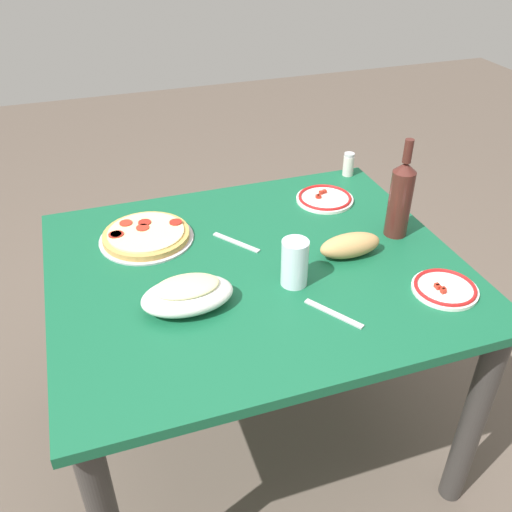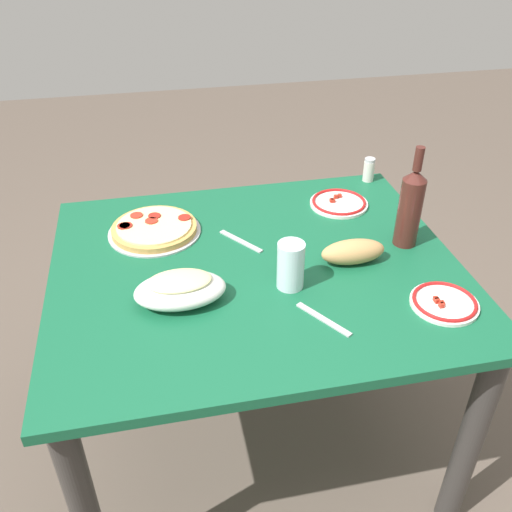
{
  "view_description": "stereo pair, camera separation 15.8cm",
  "coord_description": "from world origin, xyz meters",
  "px_view_note": "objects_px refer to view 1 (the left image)",
  "views": [
    {
      "loc": [
        -0.42,
        -1.24,
        1.66
      ],
      "look_at": [
        0.0,
        0.0,
        0.77
      ],
      "focal_mm": 39.04,
      "sensor_mm": 36.0,
      "label": 1
    },
    {
      "loc": [
        -0.27,
        -1.28,
        1.66
      ],
      "look_at": [
        0.0,
        0.0,
        0.77
      ],
      "focal_mm": 39.04,
      "sensor_mm": 36.0,
      "label": 2
    }
  ],
  "objects_px": {
    "baked_pasta_dish": "(187,294)",
    "side_plate_far": "(325,198)",
    "pepperoni_pizza": "(146,235)",
    "dining_table": "(256,298)",
    "water_glass": "(295,263)",
    "side_plate_near": "(445,288)",
    "wine_bottle": "(400,198)",
    "spice_shaker": "(348,164)",
    "bread_loaf": "(350,245)"
  },
  "relations": [
    {
      "from": "wine_bottle",
      "to": "bread_loaf",
      "type": "distance_m",
      "value": 0.22
    },
    {
      "from": "baked_pasta_dish",
      "to": "side_plate_far",
      "type": "relative_size",
      "value": 1.22
    },
    {
      "from": "baked_pasta_dish",
      "to": "water_glass",
      "type": "distance_m",
      "value": 0.3
    },
    {
      "from": "pepperoni_pizza",
      "to": "side_plate_near",
      "type": "xyz_separation_m",
      "value": [
        0.72,
        -0.52,
        -0.01
      ]
    },
    {
      "from": "dining_table",
      "to": "water_glass",
      "type": "distance_m",
      "value": 0.23
    },
    {
      "from": "bread_loaf",
      "to": "spice_shaker",
      "type": "distance_m",
      "value": 0.54
    },
    {
      "from": "baked_pasta_dish",
      "to": "spice_shaker",
      "type": "height_order",
      "value": "spice_shaker"
    },
    {
      "from": "water_glass",
      "to": "bread_loaf",
      "type": "height_order",
      "value": "water_glass"
    },
    {
      "from": "pepperoni_pizza",
      "to": "baked_pasta_dish",
      "type": "height_order",
      "value": "baked_pasta_dish"
    },
    {
      "from": "pepperoni_pizza",
      "to": "water_glass",
      "type": "bearing_deg",
      "value": -45.46
    },
    {
      "from": "baked_pasta_dish",
      "to": "bread_loaf",
      "type": "bearing_deg",
      "value": 8.94
    },
    {
      "from": "water_glass",
      "to": "side_plate_near",
      "type": "xyz_separation_m",
      "value": [
        0.37,
        -0.16,
        -0.06
      ]
    },
    {
      "from": "dining_table",
      "to": "spice_shaker",
      "type": "relative_size",
      "value": 13.36
    },
    {
      "from": "side_plate_far",
      "to": "spice_shaker",
      "type": "relative_size",
      "value": 2.25
    },
    {
      "from": "wine_bottle",
      "to": "water_glass",
      "type": "distance_m",
      "value": 0.42
    },
    {
      "from": "pepperoni_pizza",
      "to": "baked_pasta_dish",
      "type": "relative_size",
      "value": 1.2
    },
    {
      "from": "baked_pasta_dish",
      "to": "bread_loaf",
      "type": "height_order",
      "value": "baked_pasta_dish"
    },
    {
      "from": "baked_pasta_dish",
      "to": "spice_shaker",
      "type": "bearing_deg",
      "value": 37.53
    },
    {
      "from": "wine_bottle",
      "to": "side_plate_near",
      "type": "bearing_deg",
      "value": -94.35
    },
    {
      "from": "pepperoni_pizza",
      "to": "dining_table",
      "type": "bearing_deg",
      "value": -40.51
    },
    {
      "from": "side_plate_far",
      "to": "bread_loaf",
      "type": "xyz_separation_m",
      "value": [
        -0.07,
        -0.33,
        0.03
      ]
    },
    {
      "from": "baked_pasta_dish",
      "to": "side_plate_near",
      "type": "bearing_deg",
      "value": -13.2
    },
    {
      "from": "side_plate_near",
      "to": "side_plate_far",
      "type": "height_order",
      "value": "same"
    },
    {
      "from": "dining_table",
      "to": "baked_pasta_dish",
      "type": "height_order",
      "value": "baked_pasta_dish"
    },
    {
      "from": "water_glass",
      "to": "bread_loaf",
      "type": "relative_size",
      "value": 0.72
    },
    {
      "from": "side_plate_near",
      "to": "bread_loaf",
      "type": "distance_m",
      "value": 0.29
    },
    {
      "from": "dining_table",
      "to": "baked_pasta_dish",
      "type": "distance_m",
      "value": 0.3
    },
    {
      "from": "spice_shaker",
      "to": "wine_bottle",
      "type": "bearing_deg",
      "value": -96.31
    },
    {
      "from": "side_plate_far",
      "to": "water_glass",
      "type": "bearing_deg",
      "value": -124.39
    },
    {
      "from": "side_plate_near",
      "to": "wine_bottle",
      "type": "bearing_deg",
      "value": 85.65
    },
    {
      "from": "pepperoni_pizza",
      "to": "side_plate_near",
      "type": "distance_m",
      "value": 0.88
    },
    {
      "from": "dining_table",
      "to": "spice_shaker",
      "type": "bearing_deg",
      "value": 41.01
    },
    {
      "from": "pepperoni_pizza",
      "to": "bread_loaf",
      "type": "height_order",
      "value": "bread_loaf"
    },
    {
      "from": "bread_loaf",
      "to": "pepperoni_pizza",
      "type": "bearing_deg",
      "value": 153.13
    },
    {
      "from": "dining_table",
      "to": "pepperoni_pizza",
      "type": "distance_m",
      "value": 0.39
    },
    {
      "from": "pepperoni_pizza",
      "to": "side_plate_far",
      "type": "xyz_separation_m",
      "value": [
        0.62,
        0.05,
        -0.01
      ]
    },
    {
      "from": "pepperoni_pizza",
      "to": "side_plate_far",
      "type": "height_order",
      "value": "pepperoni_pizza"
    },
    {
      "from": "water_glass",
      "to": "side_plate_near",
      "type": "bearing_deg",
      "value": -23.64
    },
    {
      "from": "wine_bottle",
      "to": "bread_loaf",
      "type": "xyz_separation_m",
      "value": [
        -0.19,
        -0.06,
        -0.09
      ]
    },
    {
      "from": "water_glass",
      "to": "side_plate_near",
      "type": "distance_m",
      "value": 0.41
    },
    {
      "from": "spice_shaker",
      "to": "bread_loaf",
      "type": "bearing_deg",
      "value": -115.89
    },
    {
      "from": "side_plate_far",
      "to": "spice_shaker",
      "type": "xyz_separation_m",
      "value": [
        0.16,
        0.16,
        0.03
      ]
    },
    {
      "from": "baked_pasta_dish",
      "to": "wine_bottle",
      "type": "bearing_deg",
      "value": 11.71
    },
    {
      "from": "wine_bottle",
      "to": "spice_shaker",
      "type": "height_order",
      "value": "wine_bottle"
    },
    {
      "from": "dining_table",
      "to": "bread_loaf",
      "type": "relative_size",
      "value": 6.19
    },
    {
      "from": "pepperoni_pizza",
      "to": "baked_pasta_dish",
      "type": "xyz_separation_m",
      "value": [
        0.05,
        -0.36,
        0.03
      ]
    },
    {
      "from": "pepperoni_pizza",
      "to": "side_plate_far",
      "type": "distance_m",
      "value": 0.63
    },
    {
      "from": "dining_table",
      "to": "side_plate_far",
      "type": "distance_m",
      "value": 0.47
    },
    {
      "from": "dining_table",
      "to": "side_plate_far",
      "type": "height_order",
      "value": "side_plate_far"
    },
    {
      "from": "pepperoni_pizza",
      "to": "spice_shaker",
      "type": "xyz_separation_m",
      "value": [
        0.79,
        0.21,
        0.03
      ]
    }
  ]
}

